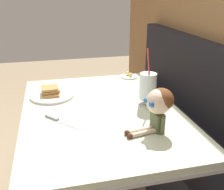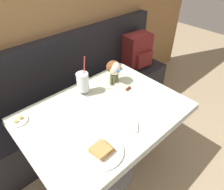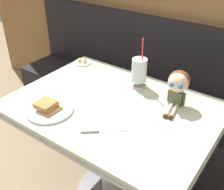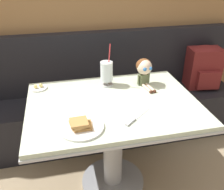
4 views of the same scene
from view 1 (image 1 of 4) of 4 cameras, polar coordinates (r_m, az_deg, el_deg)
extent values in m
cube|color=black|center=(1.86, 16.74, -15.62)|extent=(2.60, 0.48, 0.45)
cube|color=beige|center=(1.40, -2.39, -3.61)|extent=(1.10, 0.80, 0.03)
cube|color=#B7BABF|center=(1.41, -2.37, -4.46)|extent=(1.11, 0.81, 0.02)
cylinder|color=#A5A8AD|center=(1.59, -2.18, -15.32)|extent=(0.14, 0.14, 0.65)
cylinder|color=white|center=(1.59, -12.70, -0.13)|extent=(0.25, 0.25, 0.01)
cube|color=#B78447|center=(1.57, -12.94, 0.18)|extent=(0.10, 0.10, 0.01)
cube|color=tan|center=(1.59, -13.01, 0.95)|extent=(0.11, 0.11, 0.01)
cube|color=#B78447|center=(1.58, -13.21, 1.45)|extent=(0.10, 0.10, 0.01)
cylinder|color=silver|center=(1.45, 7.47, -2.04)|extent=(0.10, 0.10, 0.01)
cylinder|color=silver|center=(1.44, 7.51, -1.31)|extent=(0.03, 0.03, 0.03)
cylinder|color=silver|center=(1.41, 7.68, 1.86)|extent=(0.09, 0.09, 0.14)
cylinder|color=brown|center=(1.42, 7.65, 1.32)|extent=(0.08, 0.08, 0.11)
cylinder|color=#DB383D|center=(1.36, 7.91, 5.38)|extent=(0.02, 0.04, 0.22)
cylinder|color=white|center=(1.90, 3.72, 3.97)|extent=(0.12, 0.12, 0.01)
sphere|color=#F4E07A|center=(1.90, 3.35, 4.66)|extent=(0.03, 0.03, 0.03)
sphere|color=#F4E07A|center=(1.87, 3.98, 4.36)|extent=(0.03, 0.03, 0.03)
cube|color=silver|center=(1.25, -8.98, -6.37)|extent=(0.12, 0.11, 0.00)
cube|color=#B2B5BA|center=(1.33, -12.77, -4.63)|extent=(0.08, 0.07, 0.01)
cube|color=#5B6642|center=(1.19, 9.69, -5.68)|extent=(0.07, 0.05, 0.08)
sphere|color=beige|center=(1.15, 9.99, -1.39)|extent=(0.11, 0.11, 0.11)
ellipsoid|color=brown|center=(1.16, 10.52, -0.93)|extent=(0.13, 0.12, 0.10)
sphere|color=#2D6BB2|center=(1.15, 7.37, -1.18)|extent=(0.03, 0.03, 0.03)
sphere|color=#2D6BB2|center=(1.11, 8.48, -2.00)|extent=(0.03, 0.03, 0.03)
cylinder|color=beige|center=(1.18, 5.90, -7.52)|extent=(0.04, 0.12, 0.02)
cylinder|color=beige|center=(1.16, 6.55, -8.14)|extent=(0.04, 0.12, 0.02)
sphere|color=#4C2819|center=(1.16, 3.26, -8.11)|extent=(0.03, 0.03, 0.03)
sphere|color=#4C2819|center=(1.14, 3.87, -8.76)|extent=(0.03, 0.03, 0.03)
cylinder|color=#5B6642|center=(1.22, 8.70, -4.69)|extent=(0.02, 0.02, 0.07)
cylinder|color=#5B6642|center=(1.16, 10.76, -6.35)|extent=(0.02, 0.02, 0.07)
camera|label=2|loc=(2.00, -33.74, 28.98)|focal=32.29mm
camera|label=3|loc=(0.96, -76.37, 21.05)|focal=44.10mm
camera|label=4|loc=(1.95, -54.04, 20.68)|focal=40.43mm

